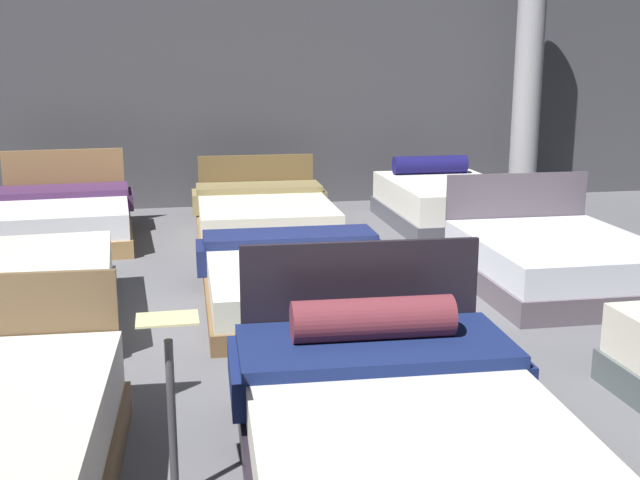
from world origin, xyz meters
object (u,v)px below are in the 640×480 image
object	(u,v)px
bed_5	(557,262)
bed_1	(397,422)
bed_3	(22,293)
bed_4	(301,282)
support_pillar	(528,80)
price_sign	(173,432)
bed_6	(62,220)
bed_7	(264,214)
bed_8	(446,203)

from	to	relation	value
bed_5	bed_1	bearing A→B (deg)	-128.85
bed_3	bed_5	size ratio (longest dim) A/B	1.04
bed_1	bed_4	size ratio (longest dim) A/B	1.05
bed_4	bed_5	world-z (taller)	bed_5
bed_4	bed_3	bearing A→B (deg)	-177.66
bed_5	support_pillar	size ratio (longest dim) A/B	0.57
bed_5	price_sign	bearing A→B (deg)	-139.10
bed_3	bed_4	world-z (taller)	bed_3
bed_6	support_pillar	world-z (taller)	support_pillar
bed_3	bed_7	bearing A→B (deg)	49.44
bed_4	bed_8	xyz separation A→B (m)	(2.36, 2.88, 0.08)
bed_6	price_sign	distance (m)	5.82
bed_5	bed_6	world-z (taller)	bed_6
bed_3	bed_7	world-z (taller)	bed_7
bed_1	bed_5	distance (m)	3.65
bed_8	bed_3	bearing A→B (deg)	-146.65
bed_1	price_sign	bearing A→B (deg)	-173.11
bed_3	bed_5	bearing A→B (deg)	-2.11
bed_4	price_sign	xyz separation A→B (m)	(-1.10, -2.82, 0.14)
bed_7	price_sign	size ratio (longest dim) A/B	2.45
bed_6	support_pillar	distance (m)	6.46
bed_5	support_pillar	world-z (taller)	support_pillar
bed_3	bed_6	bearing A→B (deg)	87.42
bed_7	price_sign	world-z (taller)	price_sign
price_sign	bed_8	bearing A→B (deg)	58.76
bed_6	bed_5	bearing A→B (deg)	-34.69
bed_5	bed_6	distance (m)	5.42
bed_1	bed_3	size ratio (longest dim) A/B	1.07
bed_1	price_sign	size ratio (longest dim) A/B	2.42
price_sign	bed_4	bearing A→B (deg)	68.66
support_pillar	price_sign	bearing A→B (deg)	-126.26
bed_3	bed_8	xyz separation A→B (m)	(4.58, 2.91, 0.03)
bed_7	price_sign	xyz separation A→B (m)	(-1.17, -5.79, 0.13)
bed_5	bed_7	distance (m)	3.72
bed_3	price_sign	distance (m)	3.01
bed_4	bed_8	size ratio (longest dim) A/B	0.96
bed_5	bed_7	world-z (taller)	bed_5
bed_3	bed_5	xyz separation A→B (m)	(4.60, 0.08, -0.01)
bed_6	bed_8	world-z (taller)	bed_6
bed_5	support_pillar	distance (m)	4.53
bed_5	bed_6	bearing A→B (deg)	149.87
bed_5	support_pillar	bearing A→B (deg)	70.03
bed_6	bed_8	bearing A→B (deg)	-3.26
bed_8	price_sign	size ratio (longest dim) A/B	2.40
bed_1	bed_4	bearing A→B (deg)	93.13
support_pillar	bed_1	bearing A→B (deg)	-119.99
bed_3	bed_8	size ratio (longest dim) A/B	0.95
price_sign	bed_1	bearing A→B (deg)	4.06
bed_3	bed_7	size ratio (longest dim) A/B	0.93
support_pillar	bed_5	bearing A→B (deg)	-111.29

